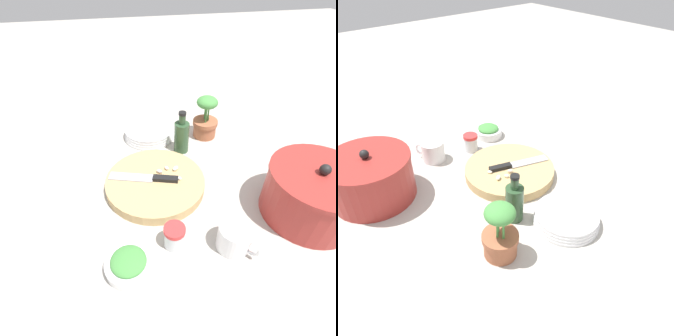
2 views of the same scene
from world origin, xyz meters
The scene contains 11 objects.
ground_plane centered at (0.00, 0.00, 0.00)m, with size 5.00×5.00×0.00m, color #B2ADA3.
cutting_board centered at (0.06, -0.09, 0.02)m, with size 0.31×0.31×0.03m.
chef_knife centered at (0.06, -0.11, 0.04)m, with size 0.09×0.21×0.01m.
garlic_cloves centered at (0.04, -0.03, 0.04)m, with size 0.07×0.08×0.01m.
herb_bowl centered at (0.33, -0.19, 0.02)m, with size 0.12×0.12×0.05m.
spice_jar centered at (0.28, -0.07, 0.03)m, with size 0.06×0.06×0.07m.
coffee_mug centered at (0.32, 0.07, 0.04)m, with size 0.10×0.09×0.08m.
plate_stack centered at (-0.22, -0.06, 0.02)m, with size 0.19×0.19×0.04m.
oil_bottle centered at (-0.11, 0.04, 0.06)m, with size 0.05×0.05×0.16m.
stock_pot centered at (0.25, 0.32, 0.07)m, with size 0.26×0.26×0.18m.
potted_herb centered at (-0.19, 0.16, 0.07)m, with size 0.10×0.10×0.17m.
Camera 2 is at (-0.64, 0.51, 0.70)m, focal length 35.00 mm.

